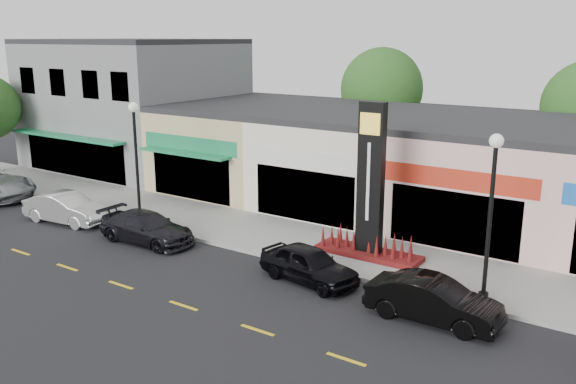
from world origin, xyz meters
name	(u,v)px	position (x,y,z in m)	size (l,w,h in m)	color
ground	(241,277)	(0.00, 0.00, 0.00)	(120.00, 120.00, 0.00)	black
sidewalk	(306,242)	(0.00, 4.35, 0.07)	(52.00, 4.30, 0.15)	gray
curb	(275,258)	(0.00, 2.10, 0.07)	(52.00, 0.20, 0.15)	gray
building_grey_2story	(134,104)	(-18.00, 11.48, 4.14)	(12.00, 10.95, 8.30)	slate
shop_beige	(249,144)	(-8.50, 11.46, 2.40)	(7.00, 10.85, 4.80)	tan
shop_cream	(356,157)	(-1.50, 11.47, 2.40)	(7.00, 10.01, 4.80)	beige
shop_pink_w	(492,174)	(5.50, 11.47, 2.40)	(7.00, 10.01, 4.80)	beige
tree_rear_west	(382,89)	(-4.00, 19.50, 5.22)	(5.20, 5.20, 7.83)	#382619
lamp_west_near	(136,150)	(-8.00, 2.50, 3.48)	(0.44, 0.44, 5.47)	black
lamp_east_near	(491,202)	(8.00, 2.50, 3.48)	(0.44, 0.44, 5.47)	black
pylon_sign	(370,203)	(3.00, 4.20, 2.27)	(4.20, 1.30, 6.00)	#52120E
car_white_van	(66,208)	(-10.89, 0.62, 0.70)	(4.24, 1.48, 1.40)	silver
car_dark_sedan	(147,228)	(-5.67, 0.75, 0.65)	(4.46, 1.81, 1.29)	black
car_black_sedan	(309,264)	(2.28, 0.98, 0.66)	(3.85, 1.55, 1.31)	black
car_black_conv	(433,300)	(7.07, 0.50, 0.68)	(4.13, 1.44, 1.36)	black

